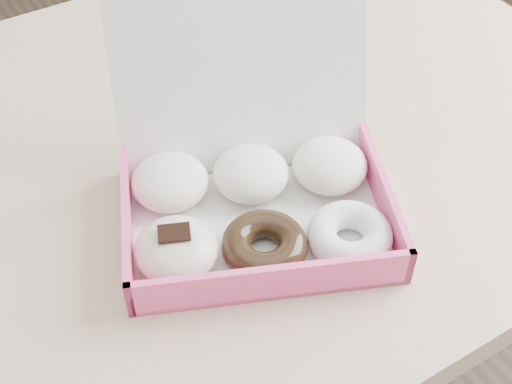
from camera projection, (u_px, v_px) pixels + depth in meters
table at (178, 196)px, 0.93m from camera, size 1.20×0.80×0.75m
donut_box at (252, 192)px, 0.78m from camera, size 0.37×0.36×0.20m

